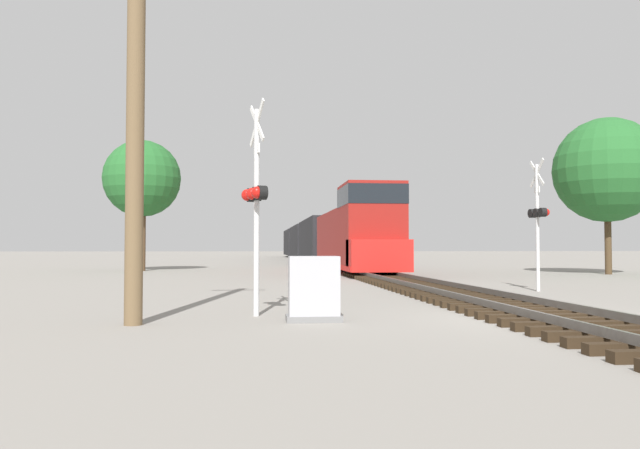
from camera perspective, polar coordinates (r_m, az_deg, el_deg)
ground_plane at (r=13.37m, az=19.82°, el=-8.25°), size 400.00×400.00×0.00m
rail_track_bed at (r=13.35m, az=19.81°, el=-7.67°), size 2.60×160.00×0.31m
freight_train at (r=62.74m, az=-0.65°, el=-1.54°), size 2.93×70.34×4.61m
crossing_signal_near at (r=13.38m, az=-5.93°, el=2.54°), size 0.57×1.01×4.59m
crossing_signal_far at (r=21.93m, az=19.33°, el=0.74°), size 0.37×1.01×4.39m
relay_cabinet at (r=12.39m, az=-0.58°, el=-5.93°), size 1.09×0.65×1.28m
utility_pole at (r=12.67m, az=-16.49°, el=12.85°), size 1.80×0.34×9.23m
tree_far_right at (r=37.05m, az=24.75°, el=4.53°), size 5.63×5.63×8.43m
tree_mid_background at (r=39.98m, az=-15.96°, el=4.02°), size 4.72×4.72×8.04m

